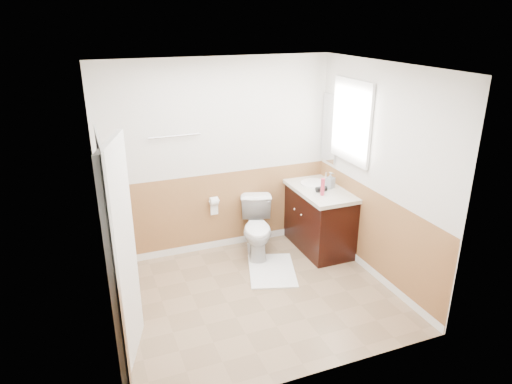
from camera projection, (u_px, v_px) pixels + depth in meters
name	position (u px, v px, depth m)	size (l,w,h in m)	color
floor	(256.00, 296.00, 5.15)	(3.00, 3.00, 0.00)	#8C7051
ceiling	(256.00, 67.00, 4.25)	(3.00, 3.00, 0.00)	white
wall_back	(219.00, 158.00, 5.83)	(3.00, 3.00, 0.00)	silver
wall_front	(317.00, 248.00, 3.57)	(3.00, 3.00, 0.00)	silver
wall_left	(103.00, 214.00, 4.19)	(3.00, 3.00, 0.00)	silver
wall_right	(379.00, 175.00, 5.21)	(3.00, 3.00, 0.00)	silver
wainscot_back	(220.00, 212.00, 6.09)	(3.00, 3.00, 0.00)	#A77642
wainscot_front	(312.00, 327.00, 3.85)	(3.00, 3.00, 0.00)	#A77642
wainscot_left	(114.00, 284.00, 4.46)	(2.60, 2.60, 0.00)	#A77642
wainscot_right	(372.00, 234.00, 5.48)	(2.60, 2.60, 0.00)	#A77642
toilet	(257.00, 228.00, 5.94)	(0.41, 0.72, 0.73)	white
bath_mat	(272.00, 270.00, 5.65)	(0.55, 0.80, 0.02)	white
vanity_cabinet	(318.00, 219.00, 6.13)	(0.55, 1.10, 0.80)	black
vanity_knob_left	(301.00, 215.00, 5.89)	(0.03, 0.03, 0.03)	#B5B5BC
vanity_knob_right	(295.00, 209.00, 6.06)	(0.03, 0.03, 0.03)	silver
countertop	(319.00, 189.00, 5.98)	(0.60, 1.15, 0.05)	beige
sink_basin	(314.00, 183.00, 6.10)	(0.36, 0.36, 0.02)	white
faucet	(326.00, 177.00, 6.14)	(0.02, 0.02, 0.14)	silver
lotion_bottle	(323.00, 187.00, 5.68)	(0.05, 0.05, 0.22)	#C2324A
soap_dispenser	(330.00, 180.00, 5.92)	(0.09, 0.10, 0.21)	gray
hair_dryer_body	(321.00, 189.00, 5.82)	(0.07, 0.07, 0.14)	black
hair_dryer_handle	(319.00, 191.00, 5.84)	(0.03, 0.03, 0.07)	black
mirror_panel	(329.00, 128.00, 6.05)	(0.02, 0.35, 0.90)	silver
window_frame	(351.00, 121.00, 5.53)	(0.04, 0.80, 1.00)	white
window_glass	(352.00, 121.00, 5.54)	(0.01, 0.70, 0.90)	white
door	(123.00, 257.00, 3.91)	(0.05, 0.80, 2.04)	white
door_frame	(113.00, 257.00, 3.89)	(0.02, 0.92, 2.10)	white
door_knob	(126.00, 246.00, 4.25)	(0.06, 0.06, 0.06)	silver
towel_bar	(175.00, 136.00, 5.47)	(0.02, 0.02, 0.62)	silver
tp_holder_bar	(214.00, 201.00, 5.93)	(0.02, 0.02, 0.14)	silver
tp_roll	(214.00, 201.00, 5.93)	(0.11, 0.11, 0.10)	white
tp_sheet	(214.00, 209.00, 5.97)	(0.10, 0.01, 0.16)	white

